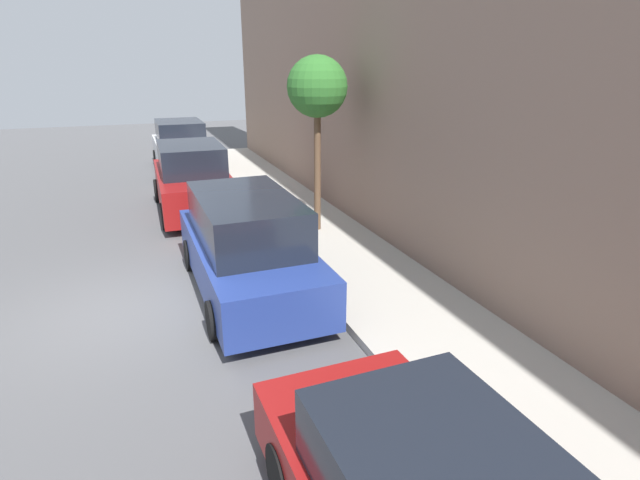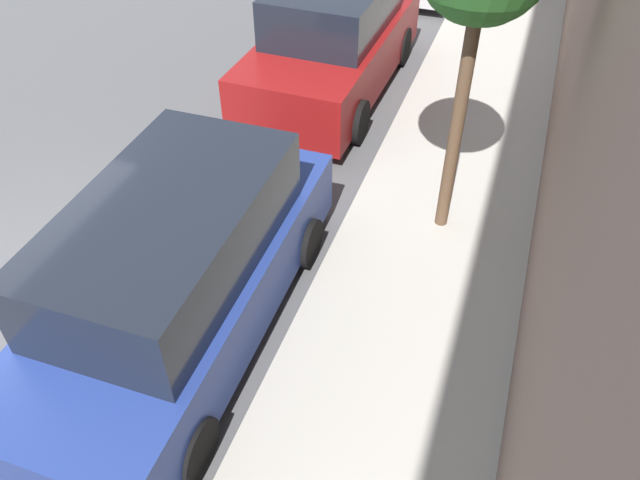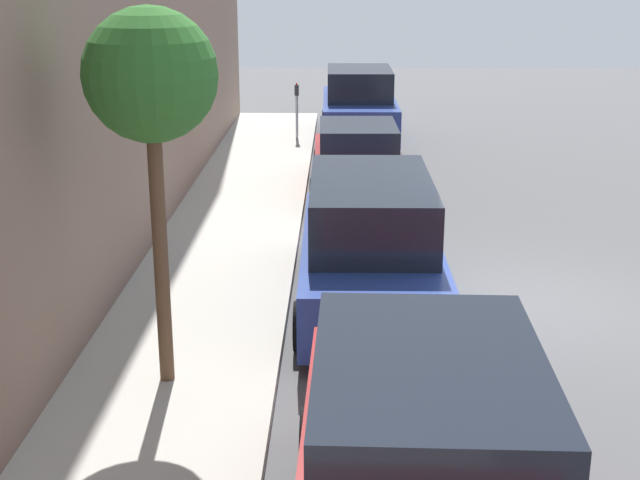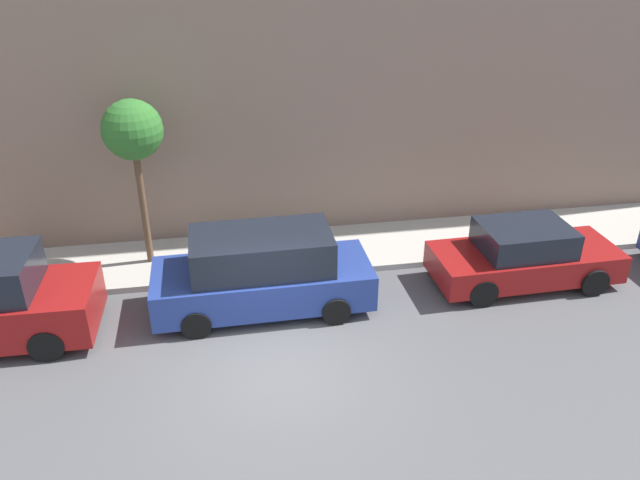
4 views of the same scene
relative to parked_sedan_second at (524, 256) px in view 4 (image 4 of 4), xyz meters
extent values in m
plane|color=#515154|center=(-2.41, 6.25, -0.72)|extent=(60.00, 60.00, 0.00)
cube|color=#B2ADA3|center=(2.32, 6.25, -0.65)|extent=(2.46, 32.00, 0.15)
cube|color=maroon|center=(0.00, -0.03, -0.16)|extent=(1.90, 4.54, 0.68)
cube|color=black|center=(0.00, 0.07, 0.50)|extent=(1.63, 2.14, 0.64)
cylinder|color=black|center=(-0.85, 1.37, -0.38)|extent=(0.22, 0.69, 0.69)
cylinder|color=black|center=(0.85, 1.37, -0.38)|extent=(0.22, 0.69, 0.69)
cylinder|color=black|center=(-0.85, -1.42, -0.38)|extent=(0.22, 0.69, 0.69)
cylinder|color=black|center=(0.85, -1.42, -0.38)|extent=(0.22, 0.69, 0.69)
cube|color=navy|center=(-0.06, 6.36, -0.08)|extent=(1.95, 4.92, 0.84)
cube|color=black|center=(-0.06, 6.36, 0.76)|extent=(1.70, 3.12, 0.84)
cylinder|color=black|center=(-0.96, 7.88, -0.40)|extent=(0.22, 0.64, 0.64)
cylinder|color=black|center=(0.84, 7.88, -0.40)|extent=(0.22, 0.64, 0.64)
cylinder|color=black|center=(-0.96, 4.84, -0.40)|extent=(0.22, 0.64, 0.64)
cylinder|color=black|center=(0.84, 4.84, -0.40)|extent=(0.22, 0.64, 0.64)
cylinder|color=black|center=(-1.24, 10.85, -0.37)|extent=(0.22, 0.71, 0.71)
cylinder|color=black|center=(0.62, 10.85, -0.37)|extent=(0.22, 0.71, 0.71)
cylinder|color=brown|center=(2.36, 9.06, 0.98)|extent=(0.17, 0.17, 3.10)
sphere|color=#2D6B28|center=(2.36, 9.06, 2.92)|extent=(1.43, 1.43, 1.43)
camera|label=1|loc=(-1.88, -2.32, 3.46)|focal=28.00mm
camera|label=2|loc=(2.95, 2.38, 4.90)|focal=35.00mm
camera|label=3|loc=(0.38, 18.37, 4.06)|focal=50.00mm
camera|label=4|loc=(-12.21, 7.13, 7.32)|focal=35.00mm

